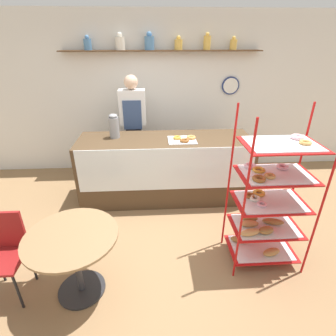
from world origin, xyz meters
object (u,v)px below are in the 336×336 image
object	(u,v)px
pastry_rack	(267,206)
person_worker	(134,125)
cafe_table	(74,249)
coffee_carafe	(114,126)
cafe_chair	(4,247)
donut_tray_counter	(184,139)

from	to	relation	value
pastry_rack	person_worker	xyz separation A→B (m)	(-1.48, 2.00, 0.27)
cafe_table	person_worker	bearing A→B (deg)	79.35
cafe_table	coffee_carafe	xyz separation A→B (m)	(0.20, 1.80, 0.60)
pastry_rack	cafe_table	bearing A→B (deg)	-170.00
pastry_rack	cafe_chair	distance (m)	2.61
person_worker	cafe_table	world-z (taller)	person_worker
donut_tray_counter	pastry_rack	bearing A→B (deg)	-59.94
coffee_carafe	donut_tray_counter	world-z (taller)	coffee_carafe
person_worker	coffee_carafe	size ratio (longest dim) A/B	5.10
cafe_chair	coffee_carafe	size ratio (longest dim) A/B	2.46
cafe_table	coffee_carafe	world-z (taller)	coffee_carafe
donut_tray_counter	cafe_chair	bearing A→B (deg)	-140.57
person_worker	cafe_chair	size ratio (longest dim) A/B	2.08
pastry_rack	cafe_table	size ratio (longest dim) A/B	2.06
person_worker	donut_tray_counter	distance (m)	1.04
person_worker	donut_tray_counter	bearing A→B (deg)	-44.07
pastry_rack	cafe_chair	size ratio (longest dim) A/B	2.02
cafe_table	coffee_carafe	size ratio (longest dim) A/B	2.41
cafe_table	cafe_chair	size ratio (longest dim) A/B	0.98
cafe_table	coffee_carafe	distance (m)	1.91
person_worker	cafe_chair	bearing A→B (deg)	-116.23
cafe_chair	coffee_carafe	distance (m)	2.02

